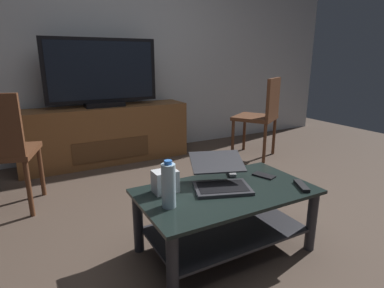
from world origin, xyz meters
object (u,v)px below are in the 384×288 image
at_px(coffee_table, 226,210).
at_px(water_bottle_near, 169,185).
at_px(television, 102,74).
at_px(media_cabinet, 106,134).
at_px(dining_chair, 262,113).
at_px(cell_phone, 264,176).
at_px(router_box, 165,181).
at_px(laptop, 220,177).
at_px(soundbar_remote, 302,186).
at_px(tv_remote, 231,172).

height_order(coffee_table, water_bottle_near, water_bottle_near).
bearing_deg(television, media_cabinet, 90.00).
bearing_deg(dining_chair, coffee_table, -136.55).
bearing_deg(cell_phone, coffee_table, 170.25).
relative_size(television, router_box, 8.59).
xyz_separation_m(laptop, cell_phone, (0.34, -0.01, -0.05)).
distance_m(coffee_table, cell_phone, 0.37).
bearing_deg(television, soundbar_remote, -74.49).
xyz_separation_m(laptop, tv_remote, (0.19, 0.14, -0.05)).
bearing_deg(soundbar_remote, laptop, 175.64).
xyz_separation_m(media_cabinet, cell_phone, (0.54, -2.00, 0.09)).
bearing_deg(tv_remote, water_bottle_near, -129.87).
height_order(media_cabinet, tv_remote, media_cabinet).
relative_size(laptop, router_box, 3.28).
bearing_deg(media_cabinet, router_box, -93.59).
bearing_deg(coffee_table, laptop, 89.48).
relative_size(media_cabinet, television, 1.54).
xyz_separation_m(coffee_table, soundbar_remote, (0.41, -0.18, 0.14)).
relative_size(laptop, water_bottle_near, 1.79).
distance_m(media_cabinet, dining_chair, 1.79).
distance_m(laptop, soundbar_remote, 0.49).
bearing_deg(tv_remote, laptop, -115.80).
distance_m(coffee_table, tv_remote, 0.31).
bearing_deg(television, tv_remote, -77.98).
relative_size(coffee_table, router_box, 7.45).
bearing_deg(television, laptop, -84.10).
xyz_separation_m(media_cabinet, water_bottle_near, (-0.18, -2.09, 0.20)).
bearing_deg(dining_chair, router_box, -145.41).
distance_m(laptop, cell_phone, 0.34).
xyz_separation_m(dining_chair, soundbar_remote, (-1.01, -1.54, -0.12)).
bearing_deg(water_bottle_near, cell_phone, 7.44).
bearing_deg(router_box, television, 86.37).
height_order(water_bottle_near, tv_remote, water_bottle_near).
bearing_deg(water_bottle_near, router_box, 71.80).
bearing_deg(media_cabinet, tv_remote, -78.11).
relative_size(media_cabinet, laptop, 4.03).
xyz_separation_m(coffee_table, cell_phone, (0.34, 0.06, 0.13)).
distance_m(dining_chair, cell_phone, 1.69).
bearing_deg(soundbar_remote, router_box, -176.92).
relative_size(router_box, soundbar_remote, 0.86).
bearing_deg(soundbar_remote, water_bottle_near, -163.58).
distance_m(water_bottle_near, tv_remote, 0.63).
xyz_separation_m(router_box, tv_remote, (0.51, 0.07, -0.05)).
height_order(dining_chair, tv_remote, dining_chair).
bearing_deg(laptop, dining_chair, 41.95).
height_order(tv_remote, soundbar_remote, same).
bearing_deg(coffee_table, water_bottle_near, -175.09).
distance_m(laptop, tv_remote, 0.24).
xyz_separation_m(cell_phone, tv_remote, (-0.15, 0.15, 0.01)).
bearing_deg(water_bottle_near, television, 85.06).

